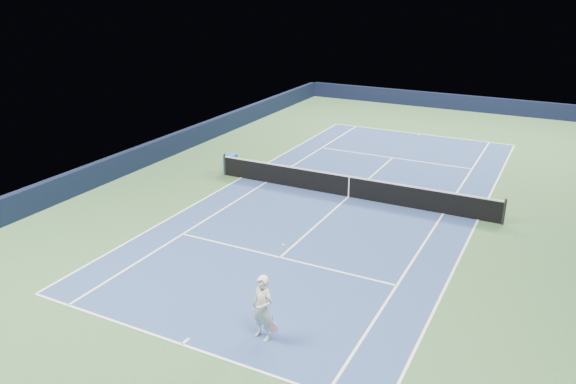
% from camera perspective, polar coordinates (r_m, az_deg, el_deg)
% --- Properties ---
extents(ground, '(40.00, 40.00, 0.00)m').
position_cam_1_polar(ground, '(24.66, 6.16, -0.50)').
color(ground, '#33572F').
rests_on(ground, ground).
extents(wall_far, '(22.00, 0.35, 1.10)m').
position_cam_1_polar(wall_far, '(42.95, 15.99, 8.84)').
color(wall_far, black).
rests_on(wall_far, ground).
extents(wall_left, '(0.35, 40.00, 1.10)m').
position_cam_1_polar(wall_left, '(29.84, -13.57, 3.96)').
color(wall_left, black).
rests_on(wall_left, ground).
extents(court_surface, '(10.97, 23.77, 0.01)m').
position_cam_1_polar(court_surface, '(24.66, 6.16, -0.49)').
color(court_surface, navy).
rests_on(court_surface, ground).
extents(baseline_far, '(10.97, 0.08, 0.00)m').
position_cam_1_polar(baseline_far, '(35.51, 13.20, 5.77)').
color(baseline_far, white).
rests_on(baseline_far, ground).
extents(baseline_near, '(10.97, 0.08, 0.00)m').
position_cam_1_polar(baseline_near, '(15.42, -10.74, -14.97)').
color(baseline_near, white).
rests_on(baseline_near, ground).
extents(sideline_doubles_right, '(0.08, 23.77, 0.00)m').
position_cam_1_polar(sideline_doubles_right, '(23.45, 18.75, -2.69)').
color(sideline_doubles_right, white).
rests_on(sideline_doubles_right, ground).
extents(sideline_doubles_left, '(0.08, 23.77, 0.00)m').
position_cam_1_polar(sideline_doubles_left, '(26.96, -4.75, 1.46)').
color(sideline_doubles_left, white).
rests_on(sideline_doubles_left, ground).
extents(sideline_singles_right, '(0.08, 23.77, 0.00)m').
position_cam_1_polar(sideline_singles_right, '(23.64, 15.49, -2.13)').
color(sideline_singles_right, white).
rests_on(sideline_singles_right, ground).
extents(sideline_singles_left, '(0.08, 23.77, 0.00)m').
position_cam_1_polar(sideline_singles_left, '(26.29, -2.21, 1.01)').
color(sideline_singles_left, white).
rests_on(sideline_singles_left, ground).
extents(service_line_far, '(8.23, 0.08, 0.00)m').
position_cam_1_polar(service_line_far, '(30.41, 10.57, 3.45)').
color(service_line_far, white).
rests_on(service_line_far, ground).
extents(service_line_near, '(8.23, 0.08, 0.00)m').
position_cam_1_polar(service_line_near, '(19.33, -0.81, -6.66)').
color(service_line_near, white).
rests_on(service_line_near, ground).
extents(center_service_line, '(0.08, 12.80, 0.00)m').
position_cam_1_polar(center_service_line, '(24.66, 6.16, -0.48)').
color(center_service_line, white).
rests_on(center_service_line, ground).
extents(center_mark_far, '(0.08, 0.30, 0.00)m').
position_cam_1_polar(center_mark_far, '(35.37, 13.14, 5.72)').
color(center_mark_far, white).
rests_on(center_mark_far, ground).
extents(center_mark_near, '(0.08, 0.30, 0.00)m').
position_cam_1_polar(center_mark_near, '(15.52, -10.39, -14.69)').
color(center_mark_near, white).
rests_on(center_mark_near, ground).
extents(tennis_net, '(12.90, 0.10, 1.07)m').
position_cam_1_polar(tennis_net, '(24.48, 6.21, 0.60)').
color(tennis_net, black).
rests_on(tennis_net, ground).
extents(sponsor_cube, '(0.60, 0.54, 0.91)m').
position_cam_1_polar(sponsor_cube, '(27.67, -5.85, 2.92)').
color(sponsor_cube, '#1D5CB3').
rests_on(sponsor_cube, ground).
extents(tennis_player, '(0.86, 1.33, 2.34)m').
position_cam_1_polar(tennis_player, '(14.92, -2.58, -11.70)').
color(tennis_player, silver).
rests_on(tennis_player, ground).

